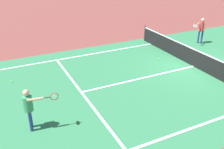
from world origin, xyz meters
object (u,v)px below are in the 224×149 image
at_px(player_near, 29,105).
at_px(tennis_ball_by_baseline, 12,81).
at_px(player_far, 201,28).
at_px(net, 195,58).
at_px(tennis_ball_near_net, 159,59).

height_order(player_near, tennis_ball_by_baseline, player_near).
distance_m(player_far, tennis_ball_by_baseline, 12.12).
distance_m(net, tennis_ball_by_baseline, 9.37).
bearing_deg(player_far, net, -47.35).
bearing_deg(tennis_ball_by_baseline, player_near, 3.47).
relative_size(tennis_ball_by_baseline, tennis_ball_near_net, 1.00).
bearing_deg(net, player_near, -79.23).
distance_m(player_near, tennis_ball_near_net, 8.43).
xyz_separation_m(net, tennis_ball_by_baseline, (-2.37, -9.05, -0.46)).
xyz_separation_m(player_far, tennis_ball_by_baseline, (0.41, -12.07, -1.03)).
distance_m(player_far, tennis_ball_near_net, 4.40).
bearing_deg(player_far, tennis_ball_near_net, -74.37).
relative_size(player_near, tennis_ball_by_baseline, 23.70).
relative_size(player_near, tennis_ball_near_net, 23.70).
height_order(player_far, tennis_ball_near_net, player_far).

